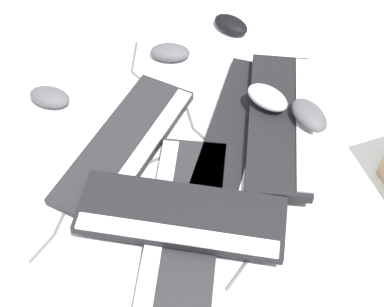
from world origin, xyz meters
name	(u,v)px	position (x,y,z in m)	size (l,w,h in m)	color
ground_plane	(153,173)	(0.00, 0.00, 0.00)	(3.20, 3.20, 0.00)	silver
keyboard_0	(126,145)	(0.09, -0.04, 0.01)	(0.15, 0.44, 0.03)	#232326
keyboard_1	(183,223)	(-0.13, 0.09, 0.01)	(0.29, 0.46, 0.03)	#232326
keyboard_2	(243,125)	(-0.13, -0.22, 0.01)	(0.23, 0.46, 0.03)	black
keyboard_3	(281,121)	(-0.22, -0.25, 0.04)	(0.29, 0.46, 0.03)	black
keyboard_4	(181,216)	(-0.12, 0.10, 0.04)	(0.46, 0.27, 0.03)	black
mouse_0	(309,115)	(-0.28, -0.26, 0.08)	(0.11, 0.07, 0.04)	#4C4C51
mouse_1	(267,97)	(-0.17, -0.27, 0.08)	(0.11, 0.07, 0.04)	#B7B7BC
mouse_2	(50,97)	(0.35, -0.08, 0.02)	(0.11, 0.07, 0.04)	#4C4C51
mouse_3	(231,25)	(0.05, -0.55, 0.02)	(0.11, 0.07, 0.04)	black
mouse_4	(170,52)	(0.15, -0.37, 0.02)	(0.11, 0.07, 0.04)	#4C4C51
cable_0	(157,191)	(-0.03, 0.04, 0.00)	(0.45, 0.40, 0.01)	#59595B
cable_1	(198,140)	(-0.05, -0.13, 0.00)	(0.56, 0.57, 0.01)	#59595B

